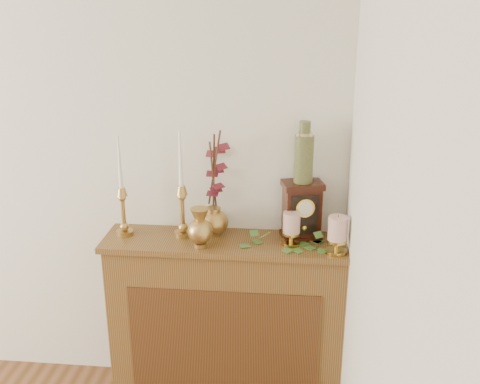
# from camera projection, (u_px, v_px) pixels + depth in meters

# --- Properties ---
(console_shelf) EXTENTS (1.24, 0.34, 0.93)m
(console_shelf) POSITION_uv_depth(u_px,v_px,m) (227.00, 325.00, 2.97)
(console_shelf) COLOR brown
(console_shelf) RESTS_ON ground
(candlestick_left) EXTENTS (0.09, 0.09, 0.52)m
(candlestick_left) POSITION_uv_depth(u_px,v_px,m) (123.00, 203.00, 2.82)
(candlestick_left) COLOR tan
(candlestick_left) RESTS_ON console_shelf
(candlestick_center) EXTENTS (0.09, 0.09, 0.55)m
(candlestick_center) POSITION_uv_depth(u_px,v_px,m) (182.00, 203.00, 2.80)
(candlestick_center) COLOR tan
(candlestick_center) RESTS_ON console_shelf
(bud_vase) EXTENTS (0.12, 0.12, 0.20)m
(bud_vase) POSITION_uv_depth(u_px,v_px,m) (200.00, 228.00, 2.70)
(bud_vase) COLOR tan
(bud_vase) RESTS_ON console_shelf
(ginger_jar) EXTENTS (0.22, 0.24, 0.56)m
(ginger_jar) POSITION_uv_depth(u_px,v_px,m) (216.00, 186.00, 2.82)
(ginger_jar) COLOR tan
(ginger_jar) RESTS_ON console_shelf
(pillar_candle_left) EXTENTS (0.09, 0.09, 0.18)m
(pillar_candle_left) POSITION_uv_depth(u_px,v_px,m) (291.00, 227.00, 2.72)
(pillar_candle_left) COLOR #B79740
(pillar_candle_left) RESTS_ON console_shelf
(pillar_candle_right) EXTENTS (0.10, 0.10, 0.20)m
(pillar_candle_right) POSITION_uv_depth(u_px,v_px,m) (337.00, 233.00, 2.63)
(pillar_candle_right) COLOR #B79740
(pillar_candle_right) RESTS_ON console_shelf
(ivy_garland) EXTENTS (0.47, 0.21, 0.08)m
(ivy_garland) POSITION_uv_depth(u_px,v_px,m) (283.00, 244.00, 2.74)
(ivy_garland) COLOR #3D6928
(ivy_garland) RESTS_ON console_shelf
(mantel_clock) EXTENTS (0.22, 0.18, 0.29)m
(mantel_clock) POSITION_uv_depth(u_px,v_px,m) (302.00, 211.00, 2.79)
(mantel_clock) COLOR #35160A
(mantel_clock) RESTS_ON console_shelf
(ceramic_vase) EXTENTS (0.09, 0.09, 0.30)m
(ceramic_vase) POSITION_uv_depth(u_px,v_px,m) (304.00, 155.00, 2.70)
(ceramic_vase) COLOR #162D21
(ceramic_vase) RESTS_ON mantel_clock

